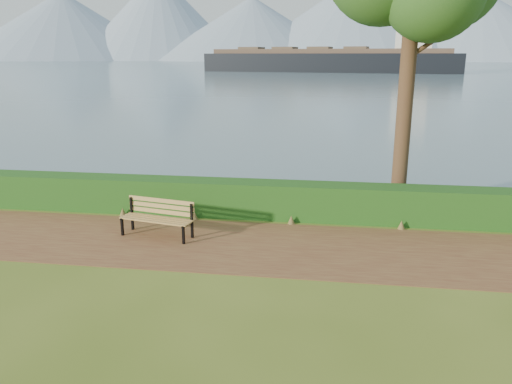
# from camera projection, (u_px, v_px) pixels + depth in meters

# --- Properties ---
(ground) EXTENTS (140.00, 140.00, 0.00)m
(ground) POSITION_uv_depth(u_px,v_px,m) (217.00, 249.00, 11.80)
(ground) COLOR #485C1A
(ground) RESTS_ON ground
(path) EXTENTS (40.00, 3.40, 0.01)m
(path) POSITION_uv_depth(u_px,v_px,m) (220.00, 244.00, 12.09)
(path) COLOR brown
(path) RESTS_ON ground
(hedge) EXTENTS (32.00, 0.85, 1.00)m
(hedge) POSITION_uv_depth(u_px,v_px,m) (237.00, 198.00, 14.15)
(hedge) COLOR #174112
(hedge) RESTS_ON ground
(water) EXTENTS (700.00, 510.00, 0.00)m
(water) POSITION_uv_depth(u_px,v_px,m) (326.00, 64.00, 259.80)
(water) COLOR #476273
(water) RESTS_ON ground
(mountains) EXTENTS (585.00, 190.00, 70.00)m
(mountains) POSITION_uv_depth(u_px,v_px,m) (318.00, 24.00, 393.02)
(mountains) COLOR gray
(mountains) RESTS_ON ground
(bench) EXTENTS (1.93, 0.91, 0.93)m
(bench) POSITION_uv_depth(u_px,v_px,m) (158.00, 215.00, 12.53)
(bench) COLOR black
(bench) RESTS_ON ground
(cargo_ship) EXTENTS (67.07, 22.56, 20.12)m
(cargo_ship) POSITION_uv_depth(u_px,v_px,m) (337.00, 60.00, 129.51)
(cargo_ship) COLOR black
(cargo_ship) RESTS_ON ground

